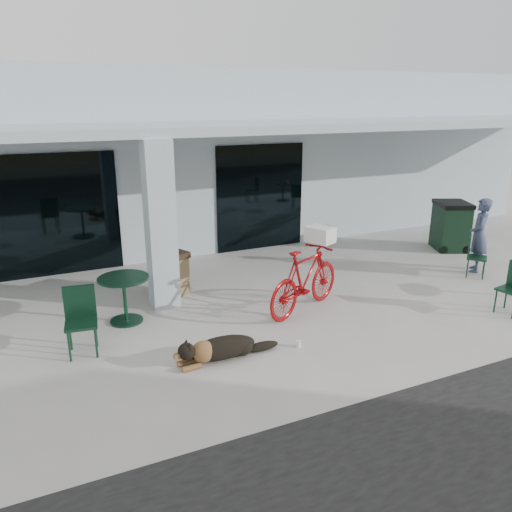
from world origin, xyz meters
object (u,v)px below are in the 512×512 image
cafe_chair_near (81,323)px  trash_receptacle (173,273)px  cafe_table_near (125,300)px  cafe_chair_far_b (512,289)px  wheeled_bin (451,226)px  dog (222,347)px  person (479,235)px  bicycle (305,279)px  cafe_chair_far_a (477,257)px

cafe_chair_near → trash_receptacle: size_ratio=1.18×
cafe_chair_near → cafe_table_near: bearing=55.3°
cafe_chair_far_b → wheeled_bin: wheeled_bin is taller
cafe_table_near → trash_receptacle: (1.13, 0.91, 0.03)m
dog → trash_receptacle: trash_receptacle is taller
person → trash_receptacle: 6.86m
bicycle → wheeled_bin: 5.80m
cafe_chair_far_a → person: 0.57m
cafe_chair_far_a → person: bearing=2.5°
cafe_chair_far_a → dog: bearing=149.0°
wheeled_bin → cafe_chair_far_b: bearing=-96.2°
trash_receptacle → dog: bearing=-91.3°
bicycle → cafe_chair_far_a: bearing=-114.2°
person → trash_receptacle: (-6.68, 1.49, -0.40)m
cafe_chair_near → person: size_ratio=0.62×
bicycle → person: size_ratio=1.21×
trash_receptacle → cafe_table_near: bearing=-141.1°
cafe_table_near → person: person is taller
wheeled_bin → cafe_table_near: bearing=-149.0°
cafe_table_near → person: (7.81, -0.59, 0.43)m
bicycle → cafe_chair_far_b: bearing=-141.6°
trash_receptacle → wheeled_bin: bearing=0.7°
cafe_chair_far_a → trash_receptacle: size_ratio=1.01×
cafe_chair_near → wheeled_bin: wheeled_bin is taller
cafe_table_near → cafe_chair_near: cafe_chair_near is taller
cafe_chair_near → trash_receptacle: cafe_chair_near is taller
person → trash_receptacle: size_ratio=1.90×
cafe_chair_far_b → trash_receptacle: size_ratio=1.07×
cafe_table_near → cafe_chair_near: size_ratio=0.85×
dog → cafe_chair_far_b: bearing=-11.4°
bicycle → cafe_table_near: 3.25m
dog → person: person is taller
trash_receptacle → cafe_chair_far_a: bearing=-15.5°
cafe_table_near → person: bearing=-4.3°
bicycle → dog: (-2.05, -1.07, -0.41)m
bicycle → cafe_table_near: (-3.11, 0.90, -0.20)m
cafe_chair_near → person: bearing=9.6°
person → wheeled_bin: bearing=-160.9°
cafe_table_near → person: size_ratio=0.53×
cafe_table_near → trash_receptacle: trash_receptacle is taller
cafe_chair_far_a → person: (0.30, 0.28, 0.40)m
cafe_chair_far_b → bicycle: bearing=-126.6°
cafe_chair_far_b → cafe_chair_far_a: bearing=139.2°
cafe_chair_near → trash_receptacle: (1.95, 1.82, -0.08)m
bicycle → cafe_chair_near: bicycle is taller
cafe_chair_far_a → cafe_chair_far_b: size_ratio=0.94×
dog → cafe_chair_near: (-1.89, 1.06, 0.32)m
cafe_table_near → bicycle: bearing=-16.2°
cafe_table_near → cafe_chair_far_a: size_ratio=0.99×
cafe_chair_near → cafe_chair_far_b: cafe_chair_near is taller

